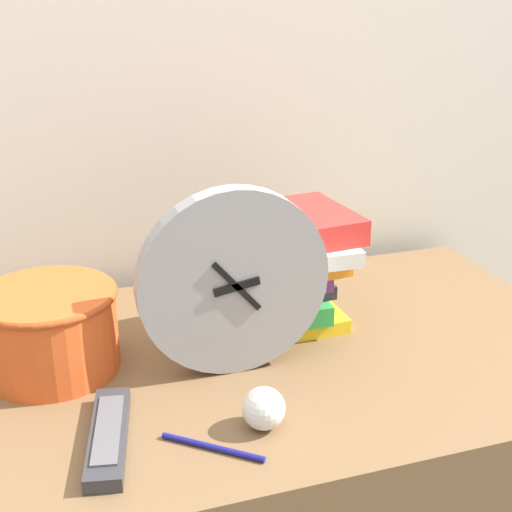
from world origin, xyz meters
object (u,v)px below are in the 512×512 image
at_px(book_stack, 275,270).
at_px(basket, 49,327).
at_px(desk_clock, 234,282).
at_px(tv_remote, 109,436).
at_px(crumpled_paper_ball, 264,408).
at_px(pen, 213,447).

distance_m(book_stack, basket, 0.37).
xyz_separation_m(desk_clock, basket, (-0.26, 0.09, -0.07)).
relative_size(desk_clock, tv_remote, 1.42).
height_order(desk_clock, basket, desk_clock).
xyz_separation_m(desk_clock, tv_remote, (-0.21, -0.13, -0.13)).
height_order(desk_clock, book_stack, desk_clock).
bearing_deg(desk_clock, book_stack, 46.81).
bearing_deg(desk_clock, crumpled_paper_ball, -92.42).
height_order(book_stack, crumpled_paper_ball, book_stack).
xyz_separation_m(desk_clock, crumpled_paper_ball, (-0.01, -0.16, -0.11)).
bearing_deg(book_stack, desk_clock, -133.19).
xyz_separation_m(book_stack, pen, (-0.19, -0.29, -0.10)).
bearing_deg(crumpled_paper_ball, desk_clock, 87.58).
bearing_deg(crumpled_paper_ball, tv_remote, 171.64).
bearing_deg(basket, tv_remote, -75.30).
bearing_deg(basket, crumpled_paper_ball, -43.53).
relative_size(desk_clock, book_stack, 1.12).
bearing_deg(crumpled_paper_ball, pen, -161.11).
relative_size(basket, pen, 1.83).
height_order(desk_clock, pen, desk_clock).
distance_m(tv_remote, pen, 0.13).
bearing_deg(pen, basket, 123.56).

